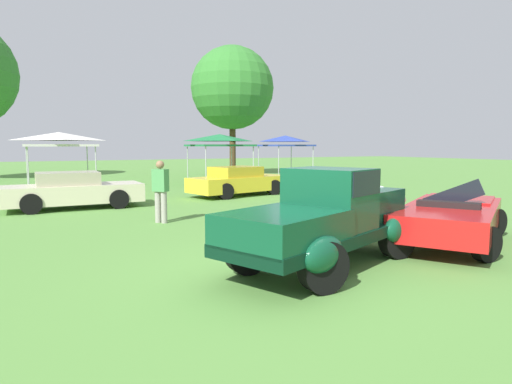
{
  "coord_description": "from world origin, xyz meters",
  "views": [
    {
      "loc": [
        -3.96,
        -6.02,
        2.09
      ],
      "look_at": [
        0.3,
        1.87,
        1.14
      ],
      "focal_mm": 31.04,
      "sensor_mm": 36.0,
      "label": 1
    }
  ],
  "objects": [
    {
      "name": "show_car_cream",
      "position": [
        -2.39,
        9.72,
        0.6
      ],
      "size": [
        4.35,
        1.74,
        1.22
      ],
      "color": "beige",
      "rests_on": "ground_plane"
    },
    {
      "name": "feature_pickup_truck",
      "position": [
        0.69,
        0.02,
        0.87
      ],
      "size": [
        4.55,
        2.95,
        1.7
      ],
      "color": "black",
      "rests_on": "ground_plane"
    },
    {
      "name": "canopy_tent_right_field",
      "position": [
        10.61,
        17.16,
        2.42
      ],
      "size": [
        2.7,
        2.7,
        2.71
      ],
      "color": "#B7B7BC",
      "rests_on": "ground_plane"
    },
    {
      "name": "ground_plane",
      "position": [
        0.0,
        0.0,
        0.0
      ],
      "size": [
        120.0,
        120.0,
        0.0
      ],
      "primitive_type": "plane",
      "color": "#568C3D"
    },
    {
      "name": "spectator_near_truck",
      "position": [
        -0.6,
        5.63,
        0.91
      ],
      "size": [
        0.44,
        0.46,
        1.69
      ],
      "color": "#9E998E",
      "rests_on": "ground_plane"
    },
    {
      "name": "show_car_yellow",
      "position": [
        4.17,
        10.58,
        0.6
      ],
      "size": [
        4.57,
        2.59,
        1.22
      ],
      "color": "yellow",
      "rests_on": "ground_plane"
    },
    {
      "name": "canopy_tent_center_field",
      "position": [
        5.74,
        16.11,
        2.42
      ],
      "size": [
        3.01,
        3.01,
        2.71
      ],
      "color": "#B7B7BC",
      "rests_on": "ground_plane"
    },
    {
      "name": "canopy_tent_left_field",
      "position": [
        -2.2,
        16.4,
        2.42
      ],
      "size": [
        3.04,
        3.04,
        2.71
      ],
      "color": "#B7B7BC",
      "rests_on": "ground_plane"
    },
    {
      "name": "neighbor_convertible",
      "position": [
        4.19,
        0.24,
        0.58
      ],
      "size": [
        4.52,
        3.61,
        1.4
      ],
      "color": "red",
      "rests_on": "ground_plane"
    },
    {
      "name": "treeline_center",
      "position": [
        9.61,
        22.64,
        6.11
      ],
      "size": [
        5.81,
        5.81,
        9.04
      ],
      "color": "#47331E",
      "rests_on": "ground_plane"
    }
  ]
}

